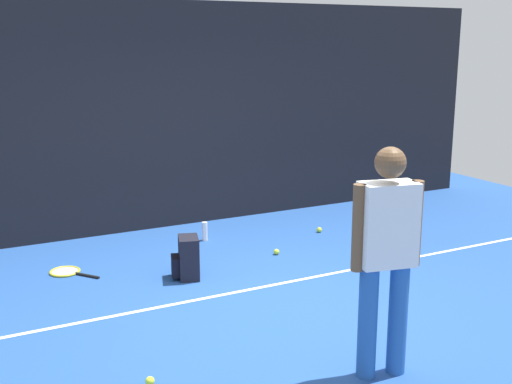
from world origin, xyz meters
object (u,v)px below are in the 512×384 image
tennis_ball_by_fence (150,381)px  tennis_ball_mid_court (319,230)px  water_bottle (205,231)px  tennis_ball_near_player (276,252)px  tennis_player (386,249)px  tennis_racket (67,272)px  backpack (187,258)px

tennis_ball_by_fence → tennis_ball_mid_court: same height
water_bottle → tennis_ball_near_player: bearing=-59.9°
tennis_player → tennis_ball_by_fence: size_ratio=25.76×
water_bottle → tennis_player: bearing=-92.3°
tennis_racket → tennis_ball_near_player: tennis_ball_near_player is taller
tennis_player → tennis_ball_mid_court: bearing=-103.8°
tennis_racket → tennis_player: bearing=169.1°
tennis_ball_mid_court → tennis_ball_near_player: bearing=-150.6°
tennis_player → tennis_ball_near_player: bearing=-91.4°
tennis_racket → water_bottle: (1.76, 0.39, 0.10)m
backpack → tennis_ball_mid_court: 2.25m
tennis_racket → backpack: size_ratio=1.35×
water_bottle → tennis_racket: bearing=-167.5°
tennis_racket → tennis_ball_mid_court: tennis_ball_mid_court is taller
tennis_ball_by_fence → water_bottle: (1.71, 3.01, 0.08)m
tennis_ball_near_player → water_bottle: 1.03m
tennis_ball_by_fence → tennis_racket: bearing=91.0°
tennis_player → water_bottle: bearing=-80.1°
tennis_ball_near_player → tennis_player: bearing=-103.5°
tennis_racket → tennis_ball_mid_court: size_ratio=9.01×
tennis_ball_near_player → backpack: bearing=-169.2°
tennis_racket → backpack: bearing=-161.0°
tennis_player → tennis_ball_near_player: 2.98m
tennis_racket → tennis_ball_by_fence: 2.62m
tennis_ball_by_fence → water_bottle: bearing=60.4°
tennis_racket → backpack: backpack is taller
tennis_racket → tennis_ball_near_player: size_ratio=9.01×
tennis_racket → tennis_ball_by_fence: (0.05, -2.62, 0.02)m
backpack → water_bottle: backpack is taller
tennis_ball_mid_court → water_bottle: (-1.44, 0.37, 0.08)m
tennis_player → water_bottle: tennis_player is taller
tennis_player → tennis_ball_near_player: tennis_player is taller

